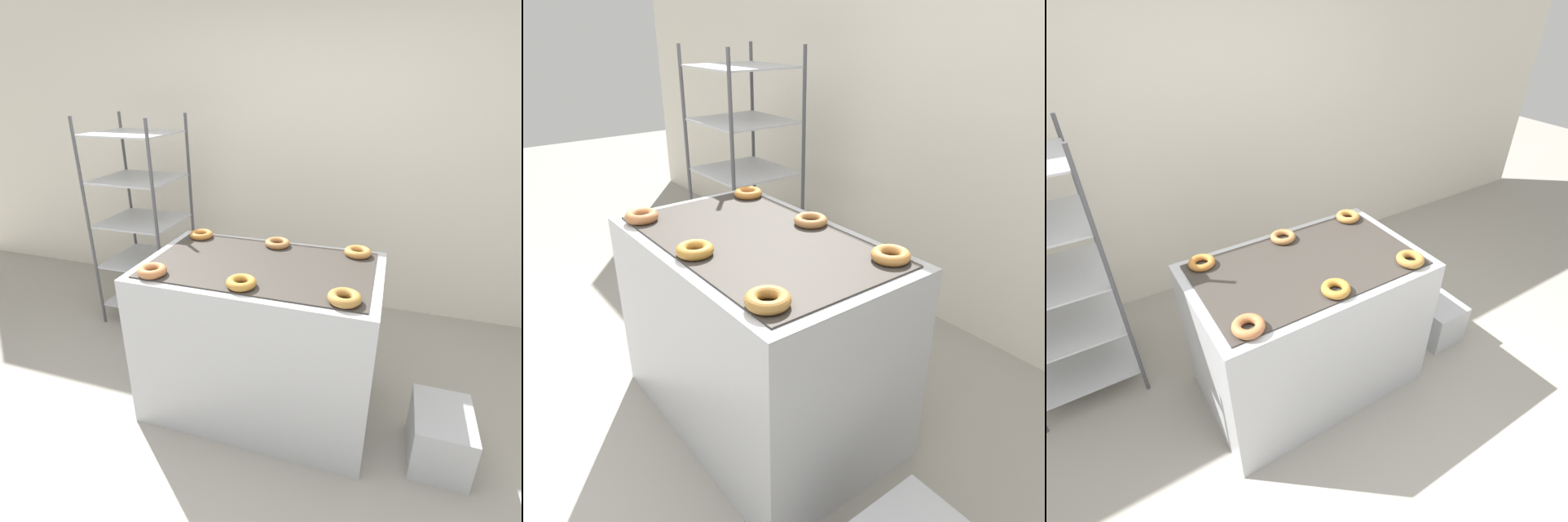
{
  "view_description": "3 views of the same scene",
  "coord_description": "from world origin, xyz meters",
  "views": [
    {
      "loc": [
        0.62,
        -1.28,
        1.84
      ],
      "look_at": [
        0.0,
        0.65,
        0.96
      ],
      "focal_mm": 28.0,
      "sensor_mm": 36.0,
      "label": 1
    },
    {
      "loc": [
        1.65,
        -0.45,
        1.77
      ],
      "look_at": [
        0.0,
        0.8,
        0.79
      ],
      "focal_mm": 35.0,
      "sensor_mm": 36.0,
      "label": 2
    },
    {
      "loc": [
        -0.96,
        -0.9,
        2.22
      ],
      "look_at": [
        0.0,
        0.65,
        0.96
      ],
      "focal_mm": 28.0,
      "sensor_mm": 36.0,
      "label": 3
    }
  ],
  "objects": [
    {
      "name": "ground_plane",
      "position": [
        0.0,
        0.0,
        0.0
      ],
      "size": [
        14.0,
        14.0,
        0.0
      ],
      "primitive_type": "plane",
      "color": "#9E998E"
    },
    {
      "name": "wall_back",
      "position": [
        0.0,
        2.12,
        1.4
      ],
      "size": [
        8.0,
        0.05,
        2.8
      ],
      "color": "silver",
      "rests_on": "ground_plane"
    },
    {
      "name": "fryer_machine",
      "position": [
        0.0,
        0.65,
        0.47
      ],
      "size": [
        1.3,
        0.8,
        0.94
      ],
      "color": "#B7BABF",
      "rests_on": "ground_plane"
    },
    {
      "name": "baking_rack_cart",
      "position": [
        -1.24,
        1.41,
        0.84
      ],
      "size": [
        0.62,
        0.57,
        1.64
      ],
      "color": "#4C4C51",
      "rests_on": "ground_plane"
    },
    {
      "name": "glaze_bin",
      "position": [
        1.03,
        0.52,
        0.15
      ],
      "size": [
        0.29,
        0.38,
        0.31
      ],
      "color": "#B7BABF",
      "rests_on": "ground_plane"
    },
    {
      "name": "donut_near_left",
      "position": [
        -0.49,
        0.36,
        0.96
      ],
      "size": [
        0.15,
        0.15,
        0.05
      ],
      "primitive_type": "torus",
      "color": "#B26C3E",
      "rests_on": "fryer_machine"
    },
    {
      "name": "donut_near_center",
      "position": [
        -0.01,
        0.37,
        0.96
      ],
      "size": [
        0.15,
        0.15,
        0.04
      ],
      "primitive_type": "torus",
      "color": "#B37A2F",
      "rests_on": "fryer_machine"
    },
    {
      "name": "donut_near_right",
      "position": [
        0.49,
        0.37,
        0.96
      ],
      "size": [
        0.15,
        0.15,
        0.05
      ],
      "primitive_type": "torus",
      "color": "#A67435",
      "rests_on": "fryer_machine"
    },
    {
      "name": "donut_far_left",
      "position": [
        -0.49,
        0.94,
        0.96
      ],
      "size": [
        0.15,
        0.15,
        0.04
      ],
      "primitive_type": "torus",
      "color": "#BF7531",
      "rests_on": "fryer_machine"
    },
    {
      "name": "donut_far_center",
      "position": [
        0.01,
        0.94,
        0.96
      ],
      "size": [
        0.15,
        0.15,
        0.04
      ],
      "primitive_type": "torus",
      "color": "#AD713F",
      "rests_on": "fryer_machine"
    },
    {
      "name": "donut_far_right",
      "position": [
        0.49,
        0.94,
        0.96
      ],
      "size": [
        0.15,
        0.15,
        0.04
      ],
      "primitive_type": "torus",
      "color": "#BE7F3D",
      "rests_on": "fryer_machine"
    }
  ]
}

